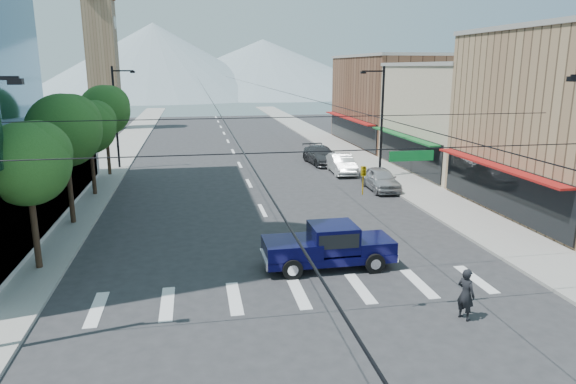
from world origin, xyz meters
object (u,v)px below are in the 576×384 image
parked_car_near (381,179)px  pedestrian (466,294)px  parked_car_mid (342,164)px  pickup_truck (328,245)px  parked_car_far (321,155)px

parked_car_near → pedestrian: bearing=-100.3°
pedestrian → parked_car_mid: pedestrian is taller
pickup_truck → parked_car_far: size_ratio=1.04×
parked_car_near → parked_car_far: parked_car_far is taller
pedestrian → parked_car_near: 20.17m
pickup_truck → pedestrian: bearing=-58.0°
pedestrian → parked_car_mid: size_ratio=0.38×
pickup_truck → pedestrian: (3.63, -5.69, -0.09)m
parked_car_near → parked_car_far: bearing=100.8°
pickup_truck → parked_car_mid: size_ratio=1.19×
parked_car_mid → parked_car_far: (-0.66, 4.63, 0.00)m
pickup_truck → parked_car_near: pickup_truck is taller
pedestrian → parked_car_far: pedestrian is taller
pickup_truck → parked_car_near: size_ratio=1.23×
pedestrian → parked_car_far: 30.88m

